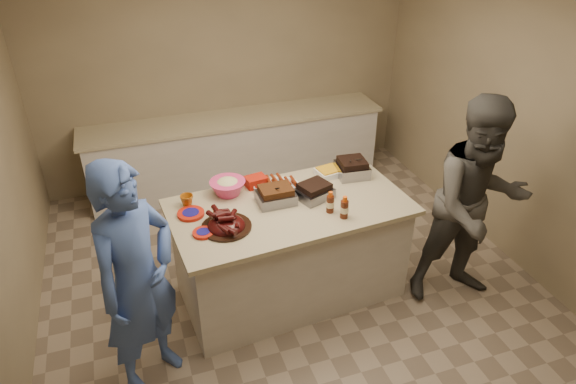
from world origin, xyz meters
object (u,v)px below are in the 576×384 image
object	(u,v)px
roasting_pan	(351,175)
plastic_cup	(188,206)
guest_blue	(156,372)
guest_gray	(457,291)
mustard_bottle	(272,205)
island	(290,290)
coleslaw_bowl	(228,194)
bbq_bottle_a	(330,212)
rib_platter	(227,228)
bbq_bottle_b	(344,217)

from	to	relation	value
roasting_pan	plastic_cup	xyz separation A→B (m)	(-1.53, -0.04, 0.00)
guest_blue	guest_gray	size ratio (longest dim) A/B	0.97
roasting_pan	mustard_bottle	world-z (taller)	mustard_bottle
island	roasting_pan	size ratio (longest dim) A/B	7.23
plastic_cup	guest_blue	bearing A→B (deg)	-120.37
coleslaw_bowl	bbq_bottle_a	xyz separation A→B (m)	(0.73, -0.56, 0.00)
rib_platter	mustard_bottle	xyz separation A→B (m)	(0.44, 0.21, 0.00)
roasting_pan	guest_gray	bearing A→B (deg)	-40.84
mustard_bottle	guest_blue	bearing A→B (deg)	-152.40
island	guest_blue	world-z (taller)	island
roasting_pan	coleslaw_bowl	bearing A→B (deg)	-176.61
island	plastic_cup	distance (m)	1.28
plastic_cup	bbq_bottle_a	bearing A→B (deg)	-23.28
rib_platter	island	bearing A→B (deg)	14.80
mustard_bottle	plastic_cup	bearing A→B (deg)	162.27
guest_gray	guest_blue	bearing A→B (deg)	-171.57
plastic_cup	guest_gray	distance (m)	2.61
bbq_bottle_b	guest_blue	size ratio (longest dim) A/B	0.11
island	guest_blue	bearing A→B (deg)	-161.28
coleslaw_bowl	plastic_cup	bearing A→B (deg)	-167.37
rib_platter	bbq_bottle_b	xyz separation A→B (m)	(0.94, -0.16, 0.00)
bbq_bottle_a	roasting_pan	bearing A→B (deg)	49.45
island	coleslaw_bowl	xyz separation A→B (m)	(-0.45, 0.35, 0.95)
coleslaw_bowl	guest_blue	size ratio (longest dim) A/B	0.17
rib_platter	mustard_bottle	bearing A→B (deg)	25.06
roasting_pan	bbq_bottle_b	distance (m)	0.72
island	guest_blue	xyz separation A→B (m)	(-1.30, -0.55, 0.00)
guest_gray	rib_platter	bearing A→B (deg)	177.74
guest_blue	roasting_pan	bearing A→B (deg)	-16.08
guest_gray	roasting_pan	bearing A→B (deg)	141.07
coleslaw_bowl	roasting_pan	bearing A→B (deg)	-2.35
rib_platter	roasting_pan	world-z (taller)	rib_platter
bbq_bottle_a	mustard_bottle	size ratio (longest dim) A/B	1.53
mustard_bottle	bbq_bottle_a	bearing A→B (deg)	-31.25
guest_gray	mustard_bottle	bearing A→B (deg)	168.48
island	bbq_bottle_a	xyz separation A→B (m)	(0.28, -0.21, 0.95)
bbq_bottle_b	guest_gray	bearing A→B (deg)	-9.85
island	rib_platter	distance (m)	1.13
bbq_bottle_a	mustard_bottle	bearing A→B (deg)	148.75
mustard_bottle	plastic_cup	size ratio (longest dim) A/B	1.12
guest_blue	mustard_bottle	bearing A→B (deg)	-11.52
island	rib_platter	world-z (taller)	rib_platter
guest_blue	rib_platter	bearing A→B (deg)	-10.02
roasting_pan	bbq_bottle_b	bearing A→B (deg)	-114.30
rib_platter	bbq_bottle_a	bearing A→B (deg)	-3.40
guest_blue	guest_gray	world-z (taller)	guest_gray
roasting_pan	coleslaw_bowl	world-z (taller)	coleslaw_bowl
plastic_cup	bbq_bottle_b	bearing A→B (deg)	-26.55
rib_platter	bbq_bottle_b	world-z (taller)	bbq_bottle_b
coleslaw_bowl	bbq_bottle_b	world-z (taller)	coleslaw_bowl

